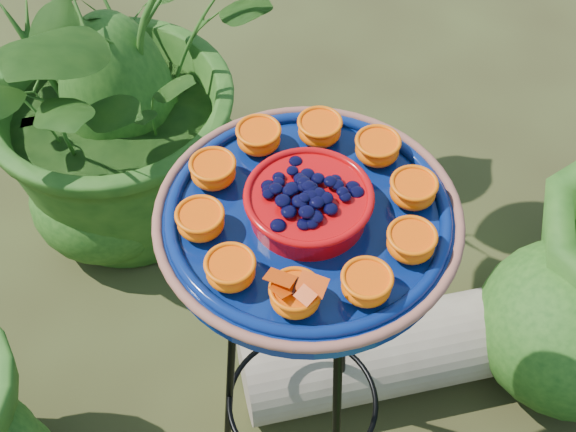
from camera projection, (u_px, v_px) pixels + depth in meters
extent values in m
torus|color=black|center=(308.00, 236.00, 1.13)|extent=(0.30, 0.30, 0.01)
torus|color=black|center=(302.00, 401.00, 1.53)|extent=(0.38, 0.38, 0.01)
cylinder|color=black|center=(343.00, 320.00, 1.51)|extent=(0.04, 0.08, 0.80)
cylinder|color=black|center=(231.00, 365.00, 1.45)|extent=(0.08, 0.03, 0.80)
cylinder|color=navy|center=(308.00, 223.00, 1.11)|extent=(0.53, 0.53, 0.04)
torus|color=brown|center=(308.00, 215.00, 1.10)|extent=(0.43, 0.43, 0.01)
torus|color=navy|center=(308.00, 214.00, 1.09)|extent=(0.39, 0.39, 0.02)
cylinder|color=#BB0709|center=(308.00, 205.00, 1.08)|extent=(0.21, 0.21, 0.04)
torus|color=#BB0709|center=(309.00, 196.00, 1.06)|extent=(0.18, 0.18, 0.01)
ellipsoid|color=black|center=(309.00, 193.00, 1.06)|extent=(0.14, 0.14, 0.03)
ellipsoid|color=#FF4802|center=(411.00, 244.00, 1.04)|extent=(0.06, 0.06, 0.03)
cylinder|color=#FF5905|center=(412.00, 237.00, 1.03)|extent=(0.06, 0.06, 0.01)
ellipsoid|color=#FF4802|center=(413.00, 192.00, 1.10)|extent=(0.06, 0.06, 0.03)
cylinder|color=#FF5905|center=(414.00, 184.00, 1.09)|extent=(0.06, 0.06, 0.01)
ellipsoid|color=#FF4802|center=(377.00, 150.00, 1.15)|extent=(0.06, 0.06, 0.03)
cylinder|color=#FF5905|center=(378.00, 142.00, 1.14)|extent=(0.06, 0.06, 0.01)
ellipsoid|color=#FF4802|center=(320.00, 131.00, 1.18)|extent=(0.06, 0.06, 0.03)
cylinder|color=#FF5905|center=(320.00, 123.00, 1.16)|extent=(0.06, 0.06, 0.01)
ellipsoid|color=#FF4802|center=(259.00, 139.00, 1.16)|extent=(0.06, 0.06, 0.03)
cylinder|color=#FF5905|center=(258.00, 132.00, 1.15)|extent=(0.06, 0.06, 0.01)
ellipsoid|color=#FF4802|center=(213.00, 173.00, 1.12)|extent=(0.06, 0.06, 0.03)
cylinder|color=#FF5905|center=(213.00, 165.00, 1.11)|extent=(0.06, 0.06, 0.01)
ellipsoid|color=#FF4802|center=(201.00, 223.00, 1.07)|extent=(0.06, 0.06, 0.03)
cylinder|color=#FF5905|center=(200.00, 215.00, 1.05)|extent=(0.06, 0.06, 0.01)
ellipsoid|color=#FF4802|center=(231.00, 272.00, 1.02)|extent=(0.06, 0.06, 0.03)
cylinder|color=#FF5905|center=(230.00, 264.00, 1.00)|extent=(0.06, 0.06, 0.01)
ellipsoid|color=#FF4802|center=(295.00, 297.00, 0.99)|extent=(0.06, 0.06, 0.03)
cylinder|color=#FF5905|center=(295.00, 290.00, 0.98)|extent=(0.06, 0.06, 0.01)
ellipsoid|color=#FF4802|center=(366.00, 286.00, 1.00)|extent=(0.06, 0.06, 0.03)
cylinder|color=#FF5905|center=(367.00, 279.00, 0.99)|extent=(0.06, 0.06, 0.01)
cylinder|color=black|center=(295.00, 286.00, 0.97)|extent=(0.00, 0.03, 0.00)
cube|color=#F94B04|center=(280.00, 278.00, 0.97)|extent=(0.04, 0.03, 0.01)
cube|color=#F94B04|center=(312.00, 284.00, 0.97)|extent=(0.04, 0.03, 0.01)
cylinder|color=gray|center=(377.00, 354.00, 1.80)|extent=(0.63, 0.45, 0.20)
imported|color=#1A4412|center=(109.00, 54.00, 1.84)|extent=(1.10, 1.16, 1.01)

